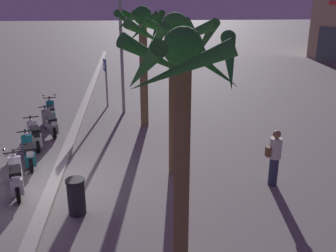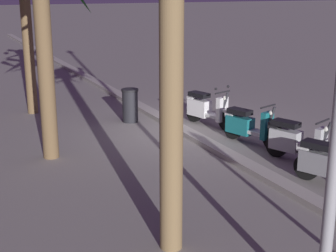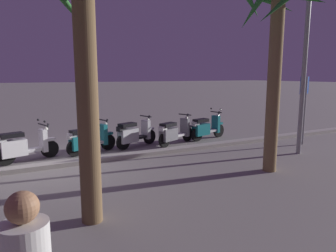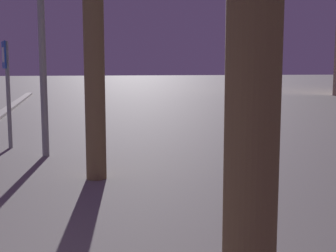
# 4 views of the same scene
# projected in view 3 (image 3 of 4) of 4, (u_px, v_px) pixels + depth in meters

# --- Properties ---
(ground_plane) EXTENTS (200.00, 200.00, 0.00)m
(ground_plane) POSITION_uv_depth(u_px,v_px,m) (43.00, 168.00, 8.30)
(ground_plane) COLOR gray
(curb_strip) EXTENTS (60.00, 0.36, 0.12)m
(curb_strip) POSITION_uv_depth(u_px,v_px,m) (43.00, 166.00, 8.23)
(curb_strip) COLOR #ADA89E
(curb_strip) RESTS_ON ground
(scooter_teal_mid_rear) EXTENTS (1.72, 0.69, 1.17)m
(scooter_teal_mid_rear) POSITION_uv_depth(u_px,v_px,m) (206.00, 128.00, 11.86)
(scooter_teal_mid_rear) COLOR black
(scooter_teal_mid_rear) RESTS_ON ground
(scooter_grey_lead_nearest) EXTENTS (1.76, 0.92, 1.04)m
(scooter_grey_lead_nearest) POSITION_uv_depth(u_px,v_px,m) (174.00, 132.00, 10.96)
(scooter_grey_lead_nearest) COLOR black
(scooter_grey_lead_nearest) RESTS_ON ground
(scooter_silver_last_in_row) EXTENTS (1.67, 0.83, 1.04)m
(scooter_silver_last_in_row) POSITION_uv_depth(u_px,v_px,m) (134.00, 134.00, 10.56)
(scooter_silver_last_in_row) COLOR black
(scooter_silver_last_in_row) RESTS_ON ground
(scooter_teal_mid_front) EXTENTS (1.67, 0.77, 1.04)m
(scooter_teal_mid_front) POSITION_uv_depth(u_px,v_px,m) (88.00, 140.00, 9.71)
(scooter_teal_mid_front) COLOR black
(scooter_teal_mid_front) RESTS_ON ground
(scooter_white_mid_centre) EXTENTS (1.72, 0.76, 1.17)m
(scooter_white_mid_centre) POSITION_uv_depth(u_px,v_px,m) (23.00, 146.00, 8.76)
(scooter_white_mid_centre) COLOR black
(scooter_white_mid_centre) RESTS_ON ground
(crossing_sign) EXTENTS (0.59, 0.18, 2.40)m
(crossing_sign) POSITION_uv_depth(u_px,v_px,m) (304.00, 102.00, 10.84)
(crossing_sign) COLOR #939399
(crossing_sign) RESTS_ON ground
(palm_tree_mid_walkway) EXTENTS (2.28, 2.32, 4.93)m
(palm_tree_mid_walkway) POSITION_uv_depth(u_px,v_px,m) (277.00, 21.00, 7.47)
(palm_tree_mid_walkway) COLOR olive
(palm_tree_mid_walkway) RESTS_ON ground
(street_lamp) EXTENTS (0.36, 0.36, 7.38)m
(street_lamp) POSITION_uv_depth(u_px,v_px,m) (309.00, 6.00, 9.09)
(street_lamp) COLOR #939399
(street_lamp) RESTS_ON ground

